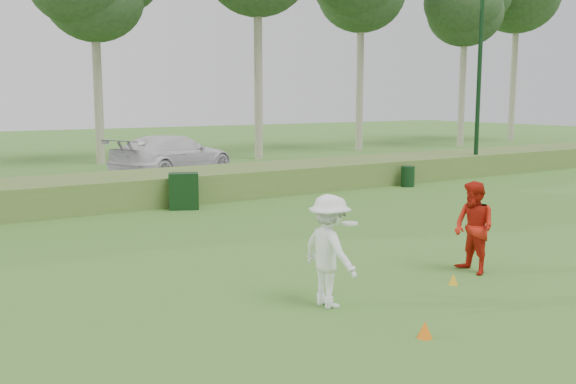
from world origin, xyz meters
TOP-DOWN VIEW (x-y plane):
  - ground at (0.00, 0.00)m, footprint 120.00×120.00m
  - reed_strip at (0.00, 12.00)m, footprint 80.00×3.00m
  - park_road at (0.00, 17.00)m, footprint 80.00×6.00m
  - lamp_post at (14.00, 11.00)m, footprint 0.70×0.70m
  - tree_7 at (26.00, 22.80)m, footprint 6.50×6.50m
  - player_white at (-1.47, 0.48)m, footprint 0.90×1.20m
  - player_red at (2.00, 0.58)m, footprint 0.75×0.92m
  - cone_orange at (-1.17, -1.37)m, footprint 0.22×0.22m
  - cone_yellow at (1.11, 0.22)m, footprint 0.18×0.18m
  - utility_cabinet at (0.21, 10.10)m, footprint 1.02×0.85m
  - trash_bin at (9.26, 10.09)m, footprint 0.58×0.58m
  - car_right at (3.03, 17.67)m, footprint 6.34×4.57m

SIDE VIEW (x-z plane):
  - ground at x=0.00m, z-range 0.00..0.00m
  - park_road at x=0.00m, z-range 0.00..0.06m
  - cone_yellow at x=1.11m, z-range 0.00..0.20m
  - cone_orange at x=-1.17m, z-range 0.00..0.24m
  - trash_bin at x=9.26m, z-range 0.00..0.77m
  - reed_strip at x=0.00m, z-range 0.00..0.90m
  - utility_cabinet at x=0.21m, z-range 0.00..1.09m
  - player_red at x=2.00m, z-range 0.00..1.76m
  - player_white at x=-1.47m, z-range 0.00..1.82m
  - car_right at x=3.03m, z-range 0.06..1.77m
  - lamp_post at x=14.00m, z-range 1.51..9.68m
  - tree_7 at x=26.00m, z-range 3.09..15.59m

